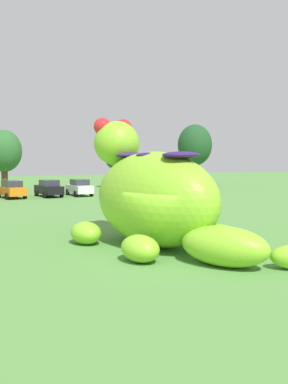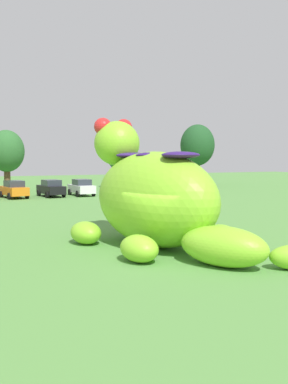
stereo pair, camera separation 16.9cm
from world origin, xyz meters
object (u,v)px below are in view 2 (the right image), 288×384
object	(u,v)px
giant_inflatable_creature	(154,197)
box_truck	(138,179)
car_black	(51,188)
car_white	(81,187)
car_orange	(14,189)

from	to	relation	value
giant_inflatable_creature	box_truck	world-z (taller)	giant_inflatable_creature
giant_inflatable_creature	car_black	bearing A→B (deg)	87.81
car_white	car_orange	bearing A→B (deg)	177.83
giant_inflatable_creature	car_orange	size ratio (longest dim) A/B	2.53
car_orange	car_white	size ratio (longest dim) A/B	1.04
car_black	box_truck	distance (m)	9.77
giant_inflatable_creature	box_truck	distance (m)	27.68
car_orange	car_white	world-z (taller)	same
box_truck	car_black	bearing A→B (deg)	-179.46
giant_inflatable_creature	box_truck	size ratio (longest dim) A/B	1.67
car_orange	giant_inflatable_creature	bearing A→B (deg)	-84.06
car_orange	car_black	bearing A→B (deg)	-0.68
car_orange	box_truck	size ratio (longest dim) A/B	0.66
car_black	car_orange	bearing A→B (deg)	179.32
car_white	box_truck	bearing A→B (deg)	2.64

